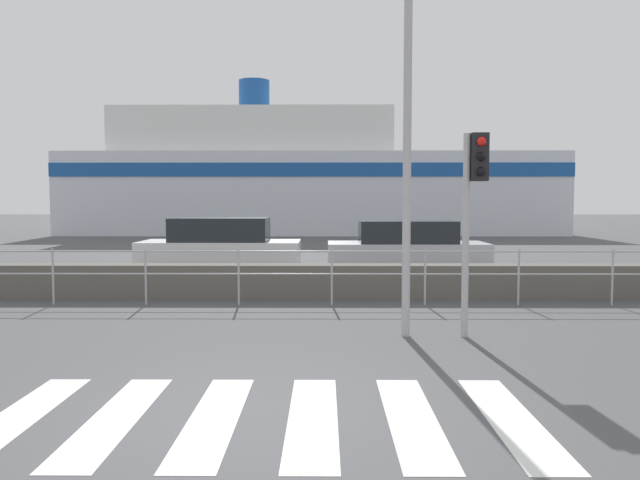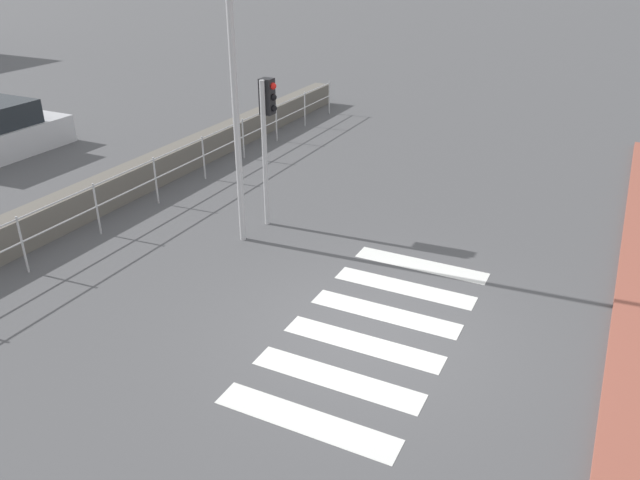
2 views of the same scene
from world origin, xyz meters
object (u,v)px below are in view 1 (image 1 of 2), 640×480
at_px(traffic_light_far, 474,188).
at_px(parked_car_white, 221,247).
at_px(parked_car_silver, 407,249).
at_px(streetlamp, 410,84).
at_px(ferry_boat, 301,182).

xyz_separation_m(traffic_light_far, parked_car_white, (-5.13, 8.85, -1.53)).
bearing_deg(parked_car_silver, streetlamp, -97.41).
bearing_deg(parked_car_silver, traffic_light_far, -91.43).
distance_m(ferry_boat, parked_car_white, 19.60).
bearing_deg(ferry_boat, streetlamp, -84.73).
relative_size(ferry_boat, parked_car_white, 6.28).
bearing_deg(traffic_light_far, ferry_boat, 97.21).
height_order(streetlamp, parked_car_silver, streetlamp).
bearing_deg(parked_car_silver, parked_car_white, -180.00).
xyz_separation_m(traffic_light_far, ferry_boat, (-3.57, 28.24, 0.91)).
relative_size(traffic_light_far, ferry_boat, 0.10).
height_order(streetlamp, parked_car_white, streetlamp).
bearing_deg(ferry_boat, traffic_light_far, -82.79).
bearing_deg(parked_car_white, traffic_light_far, -59.92).
distance_m(streetlamp, parked_car_white, 10.36).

